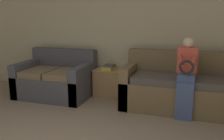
{
  "coord_description": "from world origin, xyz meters",
  "views": [
    {
      "loc": [
        1.29,
        -1.43,
        1.57
      ],
      "look_at": [
        0.19,
        1.95,
        0.77
      ],
      "focal_mm": 40.0,
      "sensor_mm": 36.0,
      "label": 1
    }
  ],
  "objects_px": {
    "couch_main": "(189,89)",
    "child_left_seated": "(186,75)",
    "book_stack": "(109,67)",
    "side_shelf": "(109,82)",
    "couch_side": "(56,80)"
  },
  "relations": [
    {
      "from": "couch_main",
      "to": "couch_side",
      "type": "bearing_deg",
      "value": -179.46
    },
    {
      "from": "child_left_seated",
      "to": "book_stack",
      "type": "relative_size",
      "value": 3.87
    },
    {
      "from": "couch_main",
      "to": "couch_side",
      "type": "xyz_separation_m",
      "value": [
        -2.49,
        -0.02,
        -0.03
      ]
    },
    {
      "from": "couch_side",
      "to": "book_stack",
      "type": "relative_size",
      "value": 4.32
    },
    {
      "from": "couch_main",
      "to": "child_left_seated",
      "type": "distance_m",
      "value": 0.48
    },
    {
      "from": "couch_main",
      "to": "side_shelf",
      "type": "relative_size",
      "value": 3.93
    },
    {
      "from": "child_left_seated",
      "to": "side_shelf",
      "type": "bearing_deg",
      "value": 156.47
    },
    {
      "from": "couch_main",
      "to": "child_left_seated",
      "type": "height_order",
      "value": "child_left_seated"
    },
    {
      "from": "child_left_seated",
      "to": "side_shelf",
      "type": "height_order",
      "value": "child_left_seated"
    },
    {
      "from": "couch_side",
      "to": "side_shelf",
      "type": "relative_size",
      "value": 2.45
    },
    {
      "from": "child_left_seated",
      "to": "book_stack",
      "type": "xyz_separation_m",
      "value": [
        -1.44,
        0.62,
        -0.11
      ]
    },
    {
      "from": "couch_side",
      "to": "child_left_seated",
      "type": "relative_size",
      "value": 1.12
    },
    {
      "from": "side_shelf",
      "to": "book_stack",
      "type": "xyz_separation_m",
      "value": [
        -0.0,
        -0.0,
        0.3
      ]
    },
    {
      "from": "couch_main",
      "to": "book_stack",
      "type": "height_order",
      "value": "couch_main"
    },
    {
      "from": "side_shelf",
      "to": "book_stack",
      "type": "distance_m",
      "value": 0.3
    }
  ]
}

